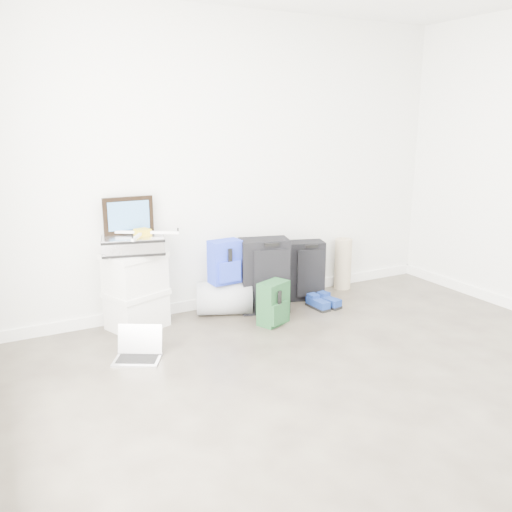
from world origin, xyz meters
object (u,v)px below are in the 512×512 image
boxes_stack (136,290)px  carry_on (305,270)px  duffel_bag (225,298)px  large_suitcase (265,275)px  laptop (138,351)px  briefcase (133,244)px

boxes_stack → carry_on: 1.70m
boxes_stack → duffel_bag: 0.83m
large_suitcase → carry_on: size_ratio=1.18×
duffel_bag → laptop: 1.13m
briefcase → laptop: bearing=-91.3°
large_suitcase → briefcase: bearing=-172.1°
duffel_bag → large_suitcase: large_suitcase is taller
large_suitcase → carry_on: large_suitcase is taller
duffel_bag → carry_on: (0.89, 0.03, 0.14)m
large_suitcase → laptop: large_suitcase is taller
boxes_stack → duffel_bag: boxes_stack is taller
boxes_stack → briefcase: (0.00, 0.00, 0.40)m
boxes_stack → briefcase: size_ratio=1.35×
large_suitcase → boxes_stack: bearing=-172.1°
laptop → briefcase: bearing=104.3°
carry_on → laptop: size_ratio=1.41×
carry_on → duffel_bag: bearing=-160.6°
briefcase → large_suitcase: bearing=6.8°
briefcase → carry_on: size_ratio=0.85×
duffel_bag → laptop: bearing=-126.5°
boxes_stack → duffel_bag: bearing=-24.6°
large_suitcase → laptop: 1.45m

